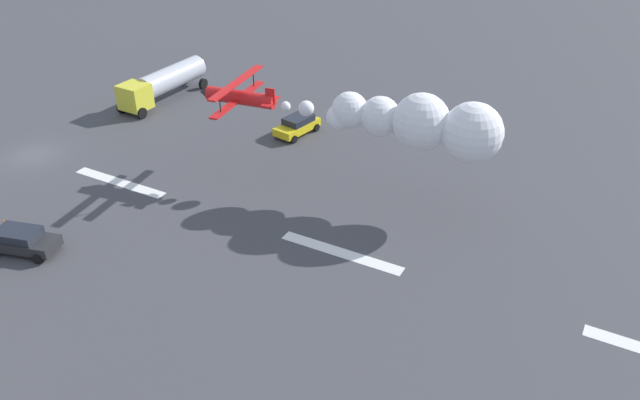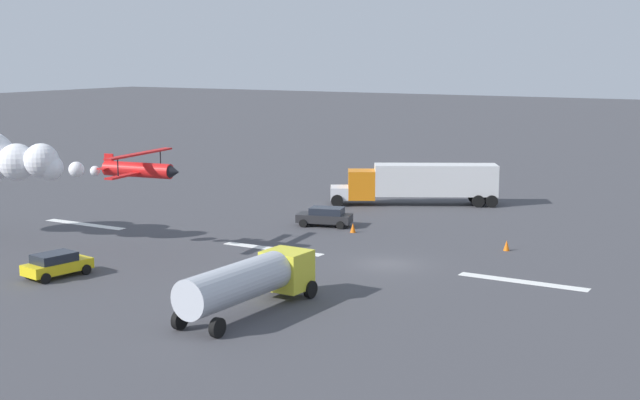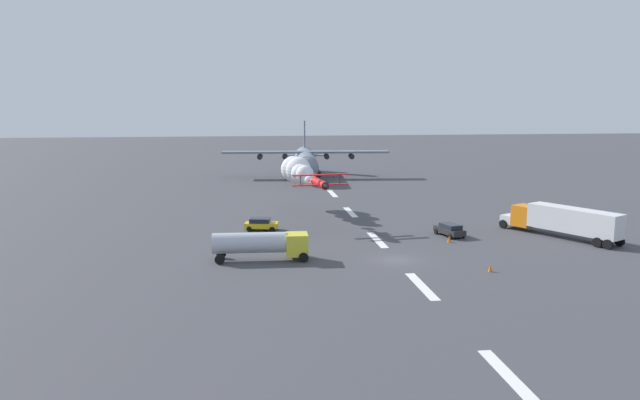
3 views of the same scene
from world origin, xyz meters
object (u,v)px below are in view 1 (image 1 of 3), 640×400
fuel_tanker_truck (163,82)px  traffic_cone_far (5,223)px  stunt_biplane_red (414,122)px  airport_staff_sedan (297,125)px  followme_car_yellow (21,240)px

fuel_tanker_truck → traffic_cone_far: bearing=-76.2°
stunt_biplane_red → airport_staff_sedan: size_ratio=4.86×
fuel_tanker_truck → stunt_biplane_red: bearing=-13.1°
stunt_biplane_red → fuel_tanker_truck: size_ratio=2.19×
stunt_biplane_red → followme_car_yellow: bearing=-138.1°
traffic_cone_far → fuel_tanker_truck: bearing=103.8°
stunt_biplane_red → followme_car_yellow: size_ratio=4.60×
fuel_tanker_truck → airport_staff_sedan: size_ratio=2.22×
fuel_tanker_truck → traffic_cone_far: size_ratio=12.98×
followme_car_yellow → traffic_cone_far: bearing=160.1°
stunt_biplane_red → fuel_tanker_truck: 27.88m
fuel_tanker_truck → airport_staff_sedan: fuel_tanker_truck is taller
airport_staff_sedan → traffic_cone_far: size_ratio=5.84×
fuel_tanker_truck → followme_car_yellow: bearing=-69.7°
followme_car_yellow → airport_staff_sedan: 23.26m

